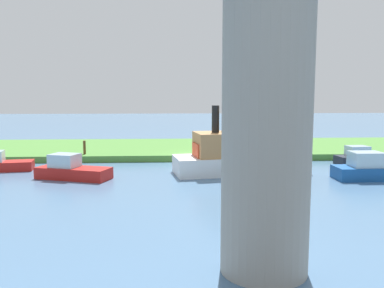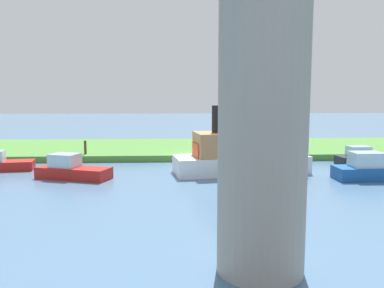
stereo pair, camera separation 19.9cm
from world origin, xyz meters
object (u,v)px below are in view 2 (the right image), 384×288
person_on_bank (235,142)px  motorboat_red (245,148)px  bridge_pylon (263,88)px  motorboat_white (363,158)px  pontoon_yellow (72,170)px  skiff_small (0,164)px  houseboat_blue (374,170)px  mooring_post (85,147)px

person_on_bank → motorboat_red: 7.01m
bridge_pylon → motorboat_white: 21.76m
pontoon_yellow → skiff_small: bearing=-27.1°
houseboat_blue → pontoon_yellow: bearing=-3.7°
person_on_bank → mooring_post: person_on_bank is taller
person_on_bank → mooring_post: bearing=6.3°
person_on_bank → mooring_post: (12.08, 1.33, -0.17)m
motorboat_white → skiff_small: 25.94m
pontoon_yellow → houseboat_blue: bearing=176.3°
motorboat_white → skiff_small: motorboat_white is taller
person_on_bank → motorboat_white: bearing=154.5°
bridge_pylon → houseboat_blue: 16.55m
houseboat_blue → person_on_bank: bearing=-53.4°
bridge_pylon → skiff_small: 22.43m
motorboat_white → pontoon_yellow: bearing=11.2°
bridge_pylon → motorboat_red: (-2.26, -15.03, -3.69)m
bridge_pylon → person_on_bank: 22.56m
mooring_post → houseboat_blue: 20.83m
skiff_small → bridge_pylon: bearing=130.9°
mooring_post → motorboat_white: bearing=172.1°
mooring_post → skiff_small: mooring_post is taller
bridge_pylon → pontoon_yellow: bridge_pylon is taller
bridge_pylon → motorboat_red: 15.65m
skiff_small → houseboat_blue: bearing=170.5°
bridge_pylon → houseboat_blue: (-9.74, -12.51, -4.75)m
motorboat_white → houseboat_blue: (1.84, 5.26, 0.11)m
motorboat_red → pontoon_yellow: bearing=6.8°
motorboat_white → mooring_post: bearing=-7.9°
motorboat_red → houseboat_blue: 7.96m
bridge_pylon → motorboat_white: (-11.58, -17.77, -4.86)m
mooring_post → pontoon_yellow: mooring_post is taller
bridge_pylon → motorboat_red: size_ratio=1.18×
motorboat_red → motorboat_white: (-9.32, -2.73, -1.16)m
pontoon_yellow → skiff_small: 6.22m
bridge_pylon → motorboat_red: bridge_pylon is taller
mooring_post → motorboat_white: size_ratio=0.25×
person_on_bank → pontoon_yellow: person_on_bank is taller
motorboat_red → bridge_pylon: bearing=81.4°
bridge_pylon → skiff_small: bearing=-49.1°
mooring_post → houseboat_blue: houseboat_blue is taller
mooring_post → houseboat_blue: size_ratio=0.21×
person_on_bank → motorboat_red: (0.40, 6.98, 0.45)m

